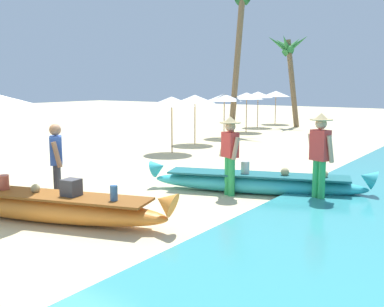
{
  "coord_description": "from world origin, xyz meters",
  "views": [
    {
      "loc": [
        7.08,
        -5.51,
        2.36
      ],
      "look_at": [
        1.64,
        2.33,
        0.9
      ],
      "focal_mm": 43.25,
      "sensor_mm": 36.0,
      "label": 1
    }
  ],
  "objects_px": {
    "person_vendor_hatted": "(230,150)",
    "person_vendor_assistant": "(320,151)",
    "boat_orange_foreground": "(45,206)",
    "person_tourist_customer": "(57,160)",
    "palm_tree_tall_inland": "(289,55)",
    "boat_cyan_midground": "(257,182)",
    "palm_tree_leaning_seaward": "(241,11)"
  },
  "relations": [
    {
      "from": "palm_tree_tall_inland",
      "to": "palm_tree_leaning_seaward",
      "type": "height_order",
      "value": "palm_tree_leaning_seaward"
    },
    {
      "from": "boat_orange_foreground",
      "to": "person_vendor_hatted",
      "type": "relative_size",
      "value": 2.84
    },
    {
      "from": "boat_cyan_midground",
      "to": "palm_tree_leaning_seaward",
      "type": "height_order",
      "value": "palm_tree_leaning_seaward"
    },
    {
      "from": "person_vendor_hatted",
      "to": "person_vendor_assistant",
      "type": "height_order",
      "value": "person_vendor_assistant"
    },
    {
      "from": "boat_orange_foreground",
      "to": "boat_cyan_midground",
      "type": "relative_size",
      "value": 1.01
    },
    {
      "from": "boat_cyan_midground",
      "to": "person_vendor_assistant",
      "type": "distance_m",
      "value": 1.57
    },
    {
      "from": "boat_orange_foreground",
      "to": "person_vendor_hatted",
      "type": "height_order",
      "value": "person_vendor_hatted"
    },
    {
      "from": "boat_cyan_midground",
      "to": "person_vendor_assistant",
      "type": "bearing_deg",
      "value": -0.2
    },
    {
      "from": "boat_orange_foreground",
      "to": "person_tourist_customer",
      "type": "distance_m",
      "value": 1.14
    },
    {
      "from": "boat_cyan_midground",
      "to": "person_vendor_assistant",
      "type": "height_order",
      "value": "person_vendor_assistant"
    },
    {
      "from": "boat_cyan_midground",
      "to": "person_vendor_assistant",
      "type": "relative_size",
      "value": 2.64
    },
    {
      "from": "person_tourist_customer",
      "to": "palm_tree_tall_inland",
      "type": "distance_m",
      "value": 18.61
    },
    {
      "from": "person_vendor_assistant",
      "to": "palm_tree_tall_inland",
      "type": "bearing_deg",
      "value": 115.47
    },
    {
      "from": "boat_orange_foreground",
      "to": "palm_tree_tall_inland",
      "type": "distance_m",
      "value": 19.56
    },
    {
      "from": "boat_cyan_midground",
      "to": "boat_orange_foreground",
      "type": "bearing_deg",
      "value": -118.12
    },
    {
      "from": "boat_orange_foreground",
      "to": "person_vendor_assistant",
      "type": "distance_m",
      "value": 5.25
    },
    {
      "from": "person_tourist_customer",
      "to": "person_vendor_assistant",
      "type": "height_order",
      "value": "person_vendor_assistant"
    },
    {
      "from": "palm_tree_tall_inland",
      "to": "palm_tree_leaning_seaward",
      "type": "bearing_deg",
      "value": -97.35
    },
    {
      "from": "boat_orange_foreground",
      "to": "boat_cyan_midground",
      "type": "bearing_deg",
      "value": 61.88
    },
    {
      "from": "boat_orange_foreground",
      "to": "person_tourist_customer",
      "type": "xyz_separation_m",
      "value": [
        -0.58,
        0.76,
        0.63
      ]
    },
    {
      "from": "boat_orange_foreground",
      "to": "person_vendor_assistant",
      "type": "xyz_separation_m",
      "value": [
        3.44,
        3.9,
        0.76
      ]
    },
    {
      "from": "person_vendor_assistant",
      "to": "boat_orange_foreground",
      "type": "bearing_deg",
      "value": -131.47
    },
    {
      "from": "person_tourist_customer",
      "to": "palm_tree_leaning_seaward",
      "type": "height_order",
      "value": "palm_tree_leaning_seaward"
    },
    {
      "from": "boat_orange_foreground",
      "to": "palm_tree_tall_inland",
      "type": "height_order",
      "value": "palm_tree_tall_inland"
    },
    {
      "from": "palm_tree_leaning_seaward",
      "to": "person_vendor_assistant",
      "type": "bearing_deg",
      "value": -54.19
    },
    {
      "from": "boat_orange_foreground",
      "to": "palm_tree_tall_inland",
      "type": "xyz_separation_m",
      "value": [
        -3.69,
        18.87,
        3.58
      ]
    },
    {
      "from": "boat_cyan_midground",
      "to": "palm_tree_tall_inland",
      "type": "relative_size",
      "value": 0.95
    },
    {
      "from": "person_vendor_assistant",
      "to": "palm_tree_leaning_seaward",
      "type": "distance_m",
      "value": 13.93
    },
    {
      "from": "person_tourist_customer",
      "to": "palm_tree_tall_inland",
      "type": "bearing_deg",
      "value": 99.75
    },
    {
      "from": "boat_cyan_midground",
      "to": "palm_tree_tall_inland",
      "type": "bearing_deg",
      "value": 111.09
    },
    {
      "from": "boat_cyan_midground",
      "to": "person_vendor_hatted",
      "type": "xyz_separation_m",
      "value": [
        -0.4,
        -0.48,
        0.73
      ]
    },
    {
      "from": "boat_orange_foreground",
      "to": "person_tourist_customer",
      "type": "height_order",
      "value": "person_tourist_customer"
    }
  ]
}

